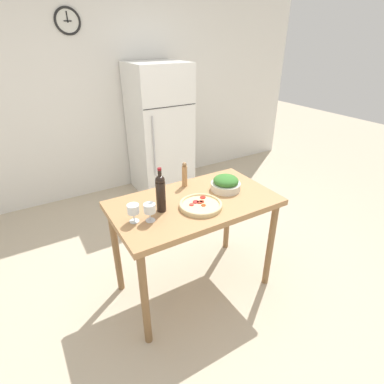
% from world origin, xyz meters
% --- Properties ---
extents(ground_plane, '(14.00, 14.00, 0.00)m').
position_xyz_m(ground_plane, '(0.00, 0.00, 0.00)').
color(ground_plane, '#BCAD93').
extents(wall_back, '(6.40, 0.08, 2.60)m').
position_xyz_m(wall_back, '(-0.00, 2.33, 1.30)').
color(wall_back, silver).
rests_on(wall_back, ground_plane).
extents(refrigerator, '(0.73, 0.71, 1.74)m').
position_xyz_m(refrigerator, '(0.62, 1.94, 0.87)').
color(refrigerator, white).
rests_on(refrigerator, ground_plane).
extents(prep_counter, '(1.28, 0.73, 0.88)m').
position_xyz_m(prep_counter, '(0.00, 0.00, 0.78)').
color(prep_counter, '#A87A4C').
rests_on(prep_counter, ground_plane).
extents(wine_bottle, '(0.07, 0.07, 0.34)m').
position_xyz_m(wine_bottle, '(-0.28, -0.00, 1.04)').
color(wine_bottle, black).
rests_on(wine_bottle, prep_counter).
extents(wine_glass_near, '(0.08, 0.08, 0.13)m').
position_xyz_m(wine_glass_near, '(-0.41, -0.08, 0.98)').
color(wine_glass_near, silver).
rests_on(wine_glass_near, prep_counter).
extents(wine_glass_far, '(0.08, 0.08, 0.13)m').
position_xyz_m(wine_glass_far, '(-0.51, -0.04, 0.98)').
color(wine_glass_far, silver).
rests_on(wine_glass_far, prep_counter).
extents(pepper_mill, '(0.04, 0.04, 0.22)m').
position_xyz_m(pepper_mill, '(0.06, 0.26, 0.99)').
color(pepper_mill, '#AD7F51').
rests_on(pepper_mill, prep_counter).
extents(salad_bowl, '(0.25, 0.25, 0.13)m').
position_xyz_m(salad_bowl, '(0.32, 0.03, 0.94)').
color(salad_bowl, silver).
rests_on(salad_bowl, prep_counter).
extents(homemade_pizza, '(0.32, 0.32, 0.04)m').
position_xyz_m(homemade_pizza, '(-0.01, -0.11, 0.90)').
color(homemade_pizza, '#DBC189').
rests_on(homemade_pizza, prep_counter).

